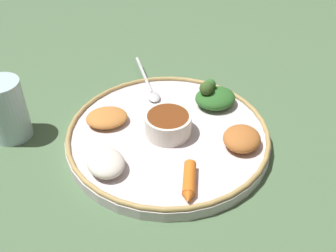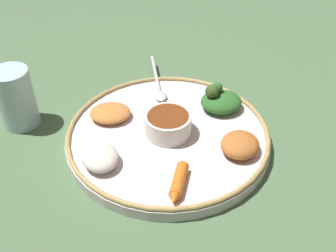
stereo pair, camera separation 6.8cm
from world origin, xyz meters
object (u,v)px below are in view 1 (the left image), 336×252
center_bowl (168,124)px  spoon (149,86)px  greens_pile (213,96)px  drinking_glass (8,114)px  carrot_near_spoon (189,181)px

center_bowl → spoon: bearing=-118.0°
center_bowl → greens_pile: bearing=-177.4°
center_bowl → greens_pile: (-0.12, -0.01, -0.00)m
drinking_glass → center_bowl: bearing=133.2°
spoon → drinking_glass: (0.26, -0.07, 0.02)m
center_bowl → drinking_glass: size_ratio=0.73×
spoon → drinking_glass: bearing=-15.4°
greens_pile → carrot_near_spoon: bearing=32.8°
center_bowl → carrot_near_spoon: center_bowl is taller
greens_pile → carrot_near_spoon: size_ratio=1.40×
spoon → greens_pile: size_ratio=1.65×
drinking_glass → spoon: bearing=164.6°
center_bowl → greens_pile: size_ratio=0.83×
center_bowl → spoon: (-0.07, -0.13, -0.02)m
center_bowl → carrot_near_spoon: (0.06, 0.11, -0.01)m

